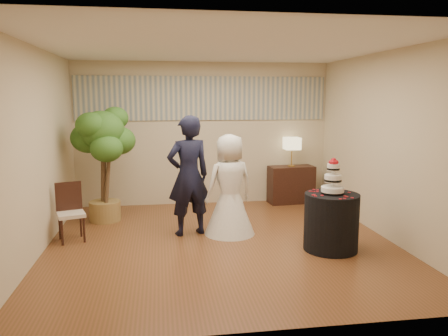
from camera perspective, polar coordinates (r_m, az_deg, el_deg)
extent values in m
cube|color=brown|center=(6.52, -0.36, -9.73)|extent=(5.00, 5.00, 0.00)
cube|color=white|center=(6.21, -0.38, 15.54)|extent=(5.00, 5.00, 0.00)
cube|color=beige|center=(8.68, -2.71, 4.45)|extent=(5.00, 0.06, 2.80)
cube|color=beige|center=(3.78, 5.00, -1.72)|extent=(5.00, 0.06, 2.80)
cube|color=beige|center=(6.36, -23.29, 2.00)|extent=(0.06, 5.00, 2.80)
cube|color=beige|center=(7.01, 20.33, 2.77)|extent=(0.06, 5.00, 2.80)
cube|color=#9DA091|center=(8.63, -2.73, 9.08)|extent=(4.90, 0.02, 0.85)
imported|color=black|center=(6.72, -4.66, -1.03)|extent=(0.77, 0.61, 1.85)
imported|color=white|center=(6.74, 0.75, -2.18)|extent=(0.98, 0.98, 1.57)
cylinder|color=black|center=(6.30, 13.83, -6.86)|extent=(0.76, 0.76, 0.80)
cube|color=black|center=(8.93, 8.74, -2.15)|extent=(0.93, 0.47, 0.75)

